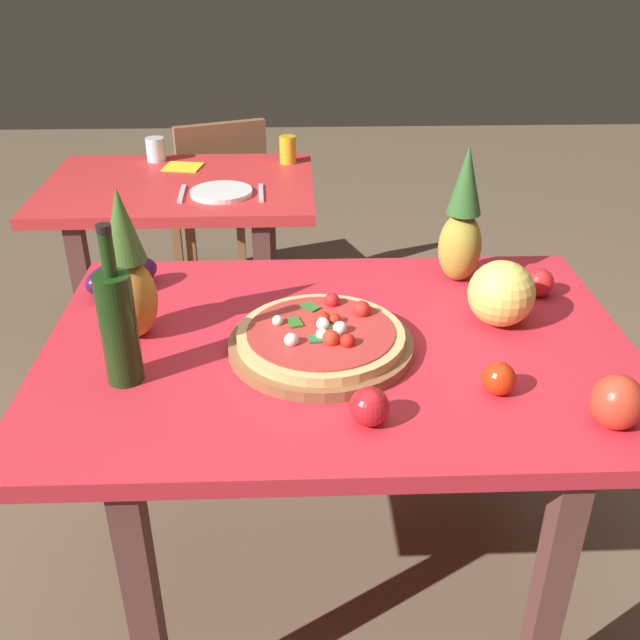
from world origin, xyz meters
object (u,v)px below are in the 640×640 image
object	(u,v)px
pineapple_left	(128,273)
napkin_folded	(183,167)
tomato_at_corner	(539,283)
dinner_plate	(221,192)
pineapple_right	(462,222)
eggplant	(122,276)
bell_pepper	(617,402)
tomato_by_bottle	(369,407)
melon	(501,293)
dining_chair	(219,198)
background_table	(182,212)
drinking_glass_water	(156,149)
drinking_glass_juice	(288,150)
fork_utensil	(182,194)
tomato_beside_pepper	(499,379)
pizza	(322,334)
knife_utensil	(261,193)
wine_bottle	(118,325)
pizza_board	(321,345)
display_table	(338,372)

from	to	relation	value
pineapple_left	napkin_folded	distance (m)	1.32
tomato_at_corner	dinner_plate	distance (m)	1.21
pineapple_right	eggplant	size ratio (longest dim) A/B	1.83
bell_pepper	tomato_by_bottle	world-z (taller)	bell_pepper
bell_pepper	melon	bearing A→B (deg)	106.66
dining_chair	pineapple_right	distance (m)	1.71
background_table	drinking_glass_water	distance (m)	0.35
bell_pepper	dinner_plate	size ratio (longest dim) A/B	0.50
pineapple_right	drinking_glass_juice	xyz separation A→B (m)	(-0.46, 1.09, -0.11)
dinner_plate	fork_utensil	world-z (taller)	dinner_plate
dinner_plate	napkin_folded	xyz separation A→B (m)	(-0.18, 0.32, -0.01)
drinking_glass_juice	pineapple_right	bearing A→B (deg)	-67.16
tomato_beside_pepper	drinking_glass_water	xyz separation A→B (m)	(-0.97, 1.68, 0.01)
pineapple_right	drinking_glass_juice	bearing A→B (deg)	112.84
pineapple_left	napkin_folded	world-z (taller)	pineapple_left
pizza	tomato_beside_pepper	bearing A→B (deg)	-27.45
drinking_glass_juice	knife_utensil	distance (m)	0.39
pineapple_left	drinking_glass_juice	size ratio (longest dim) A/B	3.36
drinking_glass_water	pizza	bearing A→B (deg)	-67.70
melon	napkin_folded	world-z (taller)	melon
dining_chair	eggplant	xyz separation A→B (m)	(-0.10, -1.50, 0.32)
dining_chair	wine_bottle	distance (m)	1.96
wine_bottle	napkin_folded	distance (m)	1.51
pineapple_right	drinking_glass_water	size ratio (longest dim) A/B	3.93
pineapple_right	tomato_beside_pepper	bearing A→B (deg)	-92.64
fork_utensil	knife_utensil	xyz separation A→B (m)	(0.28, 0.00, 0.00)
fork_utensil	knife_utensil	distance (m)	0.28
eggplant	tomato_at_corner	size ratio (longest dim) A/B	2.72
tomato_beside_pepper	tomato_by_bottle	world-z (taller)	tomato_by_bottle
eggplant	drinking_glass_water	world-z (taller)	drinking_glass_water
pineapple_left	napkin_folded	xyz separation A→B (m)	(-0.06, 1.31, -0.16)
tomato_beside_pepper	tomato_by_bottle	bearing A→B (deg)	-161.28
pizza	pineapple_right	xyz separation A→B (m)	(0.38, 0.35, 0.12)
drinking_glass_water	dinner_plate	world-z (taller)	drinking_glass_water
fork_utensil	melon	bearing A→B (deg)	-49.75
wine_bottle	tomato_by_bottle	world-z (taller)	wine_bottle
melon	tomato_by_bottle	xyz separation A→B (m)	(-0.35, -0.39, -0.04)
wine_bottle	tomato_beside_pepper	world-z (taller)	wine_bottle
bell_pepper	tomato_beside_pepper	bearing A→B (deg)	150.49
background_table	tomato_by_bottle	xyz separation A→B (m)	(0.57, -1.49, 0.16)
pineapple_left	bell_pepper	distance (m)	1.06
napkin_folded	tomato_at_corner	bearing A→B (deg)	-47.11
background_table	drinking_glass_water	size ratio (longest dim) A/B	10.70
pizza	drinking_glass_water	bearing A→B (deg)	112.30
wine_bottle	eggplant	distance (m)	0.43
pizza_board	dining_chair	bearing A→B (deg)	102.64
pizza	fork_utensil	distance (m)	1.17
display_table	dining_chair	size ratio (longest dim) A/B	1.59
pizza	pineapple_left	bearing A→B (deg)	169.25
pizza	knife_utensil	distance (m)	1.09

